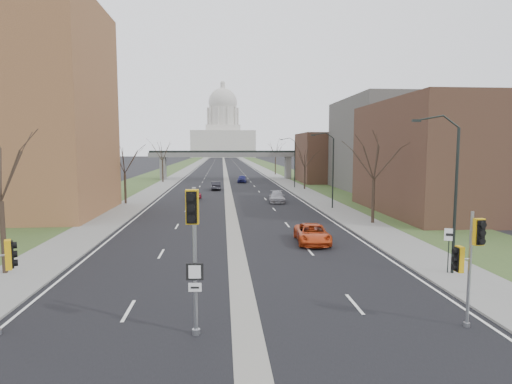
{
  "coord_description": "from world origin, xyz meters",
  "views": [
    {
      "loc": [
        -0.9,
        -16.23,
        7.03
      ],
      "look_at": [
        1.21,
        10.41,
        4.27
      ],
      "focal_mm": 30.0,
      "sensor_mm": 36.0,
      "label": 1
    }
  ],
  "objects": [
    {
      "name": "tree_right_a",
      "position": [
        13.0,
        22.0,
        6.64
      ],
      "size": [
        7.2,
        7.2,
        9.4
      ],
      "color": "#382B21",
      "rests_on": "sidewalk_right"
    },
    {
      "name": "ground",
      "position": [
        0.0,
        0.0,
        0.0
      ],
      "size": [
        700.0,
        700.0,
        0.0
      ],
      "primitive_type": "plane",
      "color": "black",
      "rests_on": "ground"
    },
    {
      "name": "car_left_far",
      "position": [
        -2.0,
        55.63,
        0.72
      ],
      "size": [
        1.67,
        4.44,
        1.45
      ],
      "primitive_type": "imported",
      "rotation": [
        0.0,
        0.0,
        3.17
      ],
      "color": "black",
      "rests_on": "ground"
    },
    {
      "name": "sidewalk_right",
      "position": [
        12.0,
        150.0,
        0.06
      ],
      "size": [
        4.0,
        600.0,
        0.12
      ],
      "primitive_type": "cube",
      "color": "gray",
      "rests_on": "ground"
    },
    {
      "name": "grass_verge_right",
      "position": [
        18.0,
        150.0,
        0.05
      ],
      "size": [
        8.0,
        600.0,
        0.1
      ],
      "primitive_type": "cube",
      "color": "#2F4620",
      "rests_on": "ground"
    },
    {
      "name": "streetlight_mid",
      "position": [
        10.99,
        32.0,
        6.95
      ],
      "size": [
        2.61,
        0.2,
        8.7
      ],
      "color": "black",
      "rests_on": "sidewalk_right"
    },
    {
      "name": "sidewalk_left",
      "position": [
        -12.0,
        150.0,
        0.06
      ],
      "size": [
        4.0,
        600.0,
        0.12
      ],
      "primitive_type": "cube",
      "color": "gray",
      "rests_on": "ground"
    },
    {
      "name": "commercial_block_near",
      "position": [
        24.0,
        28.0,
        6.0
      ],
      "size": [
        16.0,
        20.0,
        12.0
      ],
      "primitive_type": "cube",
      "color": "#523526",
      "rests_on": "ground"
    },
    {
      "name": "streetlight_far",
      "position": [
        10.99,
        58.0,
        6.95
      ],
      "size": [
        2.61,
        0.2,
        8.7
      ],
      "color": "black",
      "rests_on": "sidewalk_right"
    },
    {
      "name": "road_surface",
      "position": [
        0.0,
        150.0,
        0.01
      ],
      "size": [
        20.0,
        600.0,
        0.01
      ],
      "primitive_type": "cube",
      "color": "black",
      "rests_on": "ground"
    },
    {
      "name": "commercial_block_mid",
      "position": [
        28.0,
        52.0,
        7.5
      ],
      "size": [
        18.0,
        22.0,
        15.0
      ],
      "primitive_type": "cube",
      "color": "#595751",
      "rests_on": "ground"
    },
    {
      "name": "capitol",
      "position": [
        0.0,
        320.0,
        18.6
      ],
      "size": [
        48.0,
        42.0,
        55.75
      ],
      "color": "#B8B2A8",
      "rests_on": "ground"
    },
    {
      "name": "car_right_near",
      "position": [
        5.72,
        14.53,
        0.7
      ],
      "size": [
        2.61,
        5.15,
        1.4
      ],
      "primitive_type": "imported",
      "rotation": [
        0.0,
        0.0,
        -0.06
      ],
      "color": "#C13D14",
      "rests_on": "ground"
    },
    {
      "name": "car_right_far",
      "position": [
        3.14,
        70.87,
        0.76
      ],
      "size": [
        2.16,
        4.58,
        1.51
      ],
      "primitive_type": "imported",
      "rotation": [
        0.0,
        0.0,
        -0.09
      ],
      "color": "navy",
      "rests_on": "ground"
    },
    {
      "name": "car_right_mid",
      "position": [
        6.17,
        38.52,
        0.7
      ],
      "size": [
        2.43,
        4.99,
        1.4
      ],
      "primitive_type": "imported",
      "rotation": [
        0.0,
        0.0,
        -0.1
      ],
      "color": "gray",
      "rests_on": "ground"
    },
    {
      "name": "signal_pole_right",
      "position": [
        8.51,
        -0.88,
        3.01
      ],
      "size": [
        0.83,
        0.8,
        4.6
      ],
      "rotation": [
        0.0,
        0.0,
        0.03
      ],
      "color": "gray",
      "rests_on": "ground"
    },
    {
      "name": "pedestrian_bridge",
      "position": [
        0.0,
        80.0,
        4.84
      ],
      "size": [
        34.0,
        3.0,
        6.45
      ],
      "color": "slate",
      "rests_on": "ground"
    },
    {
      "name": "tree_left_b",
      "position": [
        -13.0,
        38.0,
        6.23
      ],
      "size": [
        6.75,
        6.75,
        8.81
      ],
      "color": "#382B21",
      "rests_on": "sidewalk_left"
    },
    {
      "name": "tree_right_c",
      "position": [
        13.0,
        95.0,
        7.04
      ],
      "size": [
        7.65,
        7.65,
        9.99
      ],
      "color": "#382B21",
      "rests_on": "sidewalk_right"
    },
    {
      "name": "median_strip",
      "position": [
        0.0,
        150.0,
        0.0
      ],
      "size": [
        1.2,
        600.0,
        0.02
      ],
      "primitive_type": "cube",
      "color": "gray",
      "rests_on": "ground"
    },
    {
      "name": "tree_left_c",
      "position": [
        -13.0,
        72.0,
        7.04
      ],
      "size": [
        7.65,
        7.65,
        9.99
      ],
      "color": "#382B21",
      "rests_on": "sidewalk_left"
    },
    {
      "name": "streetlight_near",
      "position": [
        10.99,
        6.0,
        6.95
      ],
      "size": [
        2.61,
        0.2,
        8.7
      ],
      "color": "black",
      "rests_on": "sidewalk_right"
    },
    {
      "name": "signal_pole_median",
      "position": [
        -1.96,
        -0.89,
        3.9
      ],
      "size": [
        0.65,
        0.92,
        5.6
      ],
      "rotation": [
        0.0,
        0.0,
        -0.07
      ],
      "color": "gray",
      "rests_on": "ground"
    },
    {
      "name": "car_left_near",
      "position": [
        -4.69,
        42.16,
        0.64
      ],
      "size": [
        1.87,
        3.91,
        1.29
      ],
      "primitive_type": "imported",
      "rotation": [
        0.0,
        0.0,
        3.05
      ],
      "color": "#AE132E",
      "rests_on": "ground"
    },
    {
      "name": "tree_right_b",
      "position": [
        13.0,
        55.0,
        5.82
      ],
      "size": [
        6.3,
        6.3,
        8.22
      ],
      "color": "#382B21",
      "rests_on": "sidewalk_right"
    },
    {
      "name": "grass_verge_left",
      "position": [
        -18.0,
        150.0,
        0.05
      ],
      "size": [
        8.0,
        600.0,
        0.1
      ],
      "primitive_type": "cube",
      "color": "#2F4620",
      "rests_on": "ground"
    },
    {
      "name": "commercial_block_far",
      "position": [
        22.0,
        70.0,
        5.0
      ],
      "size": [
        14.0,
        14.0,
        10.0
      ],
      "primitive_type": "cube",
      "color": "#523526",
      "rests_on": "ground"
    },
    {
      "name": "speed_limit_sign",
      "position": [
        11.58,
        6.07,
        1.83
      ],
      "size": [
        0.51,
        0.23,
        2.49
      ],
      "rotation": [
        0.0,
        0.0,
        -0.38
      ],
      "color": "black",
      "rests_on": "sidewalk_right"
    }
  ]
}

